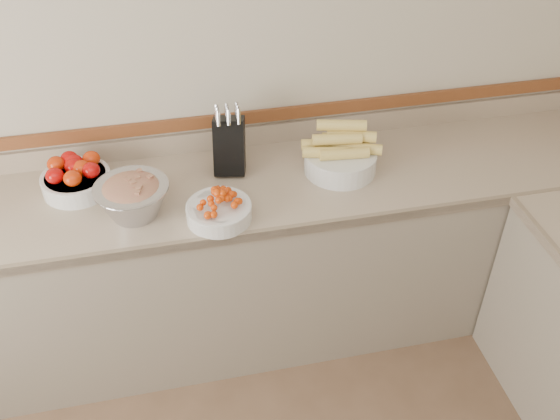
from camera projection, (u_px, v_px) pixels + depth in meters
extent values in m
plane|color=beige|center=(167.00, 73.00, 2.65)|extent=(4.00, 0.00, 4.00)
cube|color=tan|center=(184.00, 197.00, 2.67)|extent=(4.00, 0.65, 0.04)
cube|color=gray|center=(193.00, 272.00, 2.95)|extent=(4.00, 0.63, 0.86)
cube|color=#816E57|center=(192.00, 244.00, 2.43)|extent=(4.00, 0.02, 0.04)
cube|color=tan|center=(176.00, 144.00, 2.86)|extent=(4.00, 0.02, 0.10)
cube|color=brown|center=(174.00, 125.00, 2.80)|extent=(4.00, 0.02, 0.06)
cube|color=black|center=(229.00, 146.00, 2.71)|extent=(0.17, 0.19, 0.27)
cylinder|color=silver|center=(218.00, 118.00, 2.59)|extent=(0.02, 0.04, 0.07)
cylinder|color=silver|center=(229.00, 117.00, 2.59)|extent=(0.02, 0.04, 0.07)
cylinder|color=silver|center=(239.00, 116.00, 2.60)|extent=(0.02, 0.04, 0.07)
cylinder|color=silver|center=(217.00, 115.00, 2.61)|extent=(0.02, 0.04, 0.07)
cylinder|color=silver|center=(228.00, 114.00, 2.62)|extent=(0.02, 0.04, 0.07)
cylinder|color=silver|center=(238.00, 113.00, 2.62)|extent=(0.02, 0.04, 0.07)
cylinder|color=silver|center=(217.00, 112.00, 2.63)|extent=(0.02, 0.04, 0.07)
cylinder|color=silver|center=(227.00, 111.00, 2.64)|extent=(0.02, 0.04, 0.07)
cylinder|color=silver|center=(237.00, 110.00, 2.64)|extent=(0.02, 0.04, 0.07)
cylinder|color=white|center=(77.00, 182.00, 2.65)|extent=(0.29, 0.29, 0.08)
torus|color=white|center=(75.00, 176.00, 2.63)|extent=(0.29, 0.29, 0.01)
cylinder|color=white|center=(75.00, 176.00, 2.63)|extent=(0.26, 0.26, 0.01)
ellipsoid|color=#BA0907|center=(55.00, 176.00, 2.56)|extent=(0.08, 0.08, 0.07)
ellipsoid|color=red|center=(73.00, 178.00, 2.55)|extent=(0.08, 0.08, 0.07)
ellipsoid|color=#BA0907|center=(91.00, 170.00, 2.59)|extent=(0.08, 0.08, 0.07)
ellipsoid|color=red|center=(56.00, 164.00, 2.63)|extent=(0.08, 0.08, 0.07)
ellipsoid|color=#BA0907|center=(73.00, 167.00, 2.61)|extent=(0.08, 0.08, 0.07)
ellipsoid|color=red|center=(91.00, 159.00, 2.66)|extent=(0.08, 0.08, 0.07)
ellipsoid|color=#BA0907|center=(69.00, 159.00, 2.66)|extent=(0.08, 0.08, 0.07)
ellipsoid|color=red|center=(82.00, 168.00, 2.61)|extent=(0.08, 0.08, 0.07)
ellipsoid|color=#BA0907|center=(74.00, 162.00, 2.64)|extent=(0.08, 0.08, 0.07)
cylinder|color=white|center=(219.00, 212.00, 2.50)|extent=(0.26, 0.26, 0.07)
torus|color=white|center=(219.00, 207.00, 2.48)|extent=(0.26, 0.26, 0.01)
cylinder|color=white|center=(219.00, 207.00, 2.48)|extent=(0.23, 0.23, 0.01)
sphere|color=#D33C07|center=(239.00, 201.00, 2.46)|extent=(0.03, 0.03, 0.03)
sphere|color=#D33C07|center=(205.00, 201.00, 2.43)|extent=(0.03, 0.03, 0.03)
sphere|color=#D33C07|center=(232.00, 196.00, 2.47)|extent=(0.03, 0.03, 0.03)
sphere|color=#D33C07|center=(218.00, 195.00, 2.44)|extent=(0.03, 0.03, 0.03)
sphere|color=#D33C07|center=(208.00, 215.00, 2.40)|extent=(0.03, 0.03, 0.03)
sphere|color=#D33C07|center=(228.00, 208.00, 2.42)|extent=(0.03, 0.03, 0.03)
sphere|color=#D33C07|center=(218.00, 209.00, 2.41)|extent=(0.03, 0.03, 0.03)
sphere|color=#D33C07|center=(216.00, 193.00, 2.45)|extent=(0.03, 0.03, 0.03)
sphere|color=#D33C07|center=(223.00, 189.00, 2.52)|extent=(0.03, 0.03, 0.03)
sphere|color=#D33C07|center=(216.00, 192.00, 2.45)|extent=(0.03, 0.03, 0.03)
sphere|color=#D33C07|center=(205.00, 201.00, 2.43)|extent=(0.03, 0.03, 0.03)
sphere|color=#D33C07|center=(225.00, 214.00, 2.40)|extent=(0.03, 0.03, 0.03)
sphere|color=#D33C07|center=(218.00, 189.00, 2.52)|extent=(0.03, 0.03, 0.03)
sphere|color=#D33C07|center=(218.00, 192.00, 2.46)|extent=(0.03, 0.03, 0.03)
sphere|color=#D33C07|center=(241.00, 195.00, 2.50)|extent=(0.03, 0.03, 0.03)
sphere|color=#D33C07|center=(212.00, 191.00, 2.50)|extent=(0.03, 0.03, 0.03)
sphere|color=#D33C07|center=(224.00, 195.00, 2.45)|extent=(0.03, 0.03, 0.03)
sphere|color=#D33C07|center=(208.00, 191.00, 2.49)|extent=(0.03, 0.03, 0.03)
sphere|color=#D33C07|center=(207.00, 190.00, 2.52)|extent=(0.03, 0.03, 0.03)
sphere|color=#D33C07|center=(217.00, 195.00, 2.44)|extent=(0.03, 0.03, 0.03)
sphere|color=#D33C07|center=(234.00, 194.00, 2.49)|extent=(0.03, 0.03, 0.03)
sphere|color=#D33C07|center=(218.00, 193.00, 2.45)|extent=(0.03, 0.03, 0.03)
sphere|color=#D33C07|center=(221.00, 196.00, 2.44)|extent=(0.03, 0.03, 0.03)
sphere|color=#D33C07|center=(219.00, 194.00, 2.46)|extent=(0.03, 0.03, 0.03)
sphere|color=#D33C07|center=(232.00, 194.00, 2.47)|extent=(0.03, 0.03, 0.03)
sphere|color=#D33C07|center=(226.00, 202.00, 2.44)|extent=(0.03, 0.03, 0.03)
sphere|color=#D33C07|center=(236.00, 201.00, 2.45)|extent=(0.03, 0.03, 0.03)
sphere|color=#D33C07|center=(219.00, 191.00, 2.47)|extent=(0.03, 0.03, 0.03)
sphere|color=#D33C07|center=(203.00, 203.00, 2.44)|extent=(0.03, 0.03, 0.03)
sphere|color=#D33C07|center=(216.00, 193.00, 2.48)|extent=(0.03, 0.03, 0.03)
sphere|color=#D33C07|center=(222.00, 198.00, 2.44)|extent=(0.03, 0.03, 0.03)
sphere|color=#D33C07|center=(196.00, 208.00, 2.43)|extent=(0.03, 0.03, 0.03)
sphere|color=#D33C07|center=(227.00, 199.00, 2.45)|extent=(0.03, 0.03, 0.03)
cylinder|color=white|center=(340.00, 161.00, 2.76)|extent=(0.32, 0.32, 0.10)
torus|color=white|center=(341.00, 153.00, 2.73)|extent=(0.32, 0.32, 0.01)
cylinder|color=#E0BE5D|center=(327.00, 152.00, 2.68)|extent=(0.22, 0.09, 0.05)
cylinder|color=#E0BE5D|center=(344.00, 154.00, 2.68)|extent=(0.22, 0.07, 0.05)
cylinder|color=#E0BE5D|center=(357.00, 148.00, 2.71)|extent=(0.22, 0.12, 0.05)
cylinder|color=#E0BE5D|center=(326.00, 144.00, 2.74)|extent=(0.22, 0.08, 0.05)
cylinder|color=#E0BE5D|center=(346.00, 140.00, 2.76)|extent=(0.21, 0.14, 0.05)
cylinder|color=#E0BE5D|center=(337.00, 139.00, 2.68)|extent=(0.22, 0.08, 0.05)
cylinder|color=#E0BE5D|center=(352.00, 136.00, 2.70)|extent=(0.22, 0.12, 0.05)
cylinder|color=#E0BE5D|center=(342.00, 125.00, 2.68)|extent=(0.22, 0.10, 0.05)
cylinder|color=#B2B2BA|center=(133.00, 200.00, 2.50)|extent=(0.30, 0.30, 0.14)
torus|color=#B2B2BA|center=(131.00, 187.00, 2.46)|extent=(0.30, 0.30, 0.01)
ellipsoid|color=#AE133F|center=(131.00, 190.00, 2.46)|extent=(0.25, 0.25, 0.08)
cube|color=#AE133F|center=(133.00, 188.00, 2.43)|extent=(0.03, 0.03, 0.02)
cube|color=#91B357|center=(124.00, 179.00, 2.47)|extent=(0.02, 0.02, 0.02)
cube|color=#AE133F|center=(138.00, 194.00, 2.40)|extent=(0.03, 0.03, 0.02)
cube|color=#91B357|center=(150.00, 178.00, 2.48)|extent=(0.03, 0.03, 0.02)
cube|color=#AE133F|center=(129.00, 181.00, 2.46)|extent=(0.03, 0.03, 0.02)
cube|color=#91B357|center=(124.00, 182.00, 2.46)|extent=(0.02, 0.02, 0.02)
cube|color=#AE133F|center=(136.00, 183.00, 2.45)|extent=(0.02, 0.02, 0.02)
cube|color=#91B357|center=(126.00, 184.00, 2.46)|extent=(0.02, 0.02, 0.02)
cube|color=#AE133F|center=(133.00, 184.00, 2.44)|extent=(0.03, 0.03, 0.02)
cube|color=#91B357|center=(128.00, 186.00, 2.44)|extent=(0.03, 0.03, 0.02)
cube|color=#AE133F|center=(140.00, 172.00, 2.52)|extent=(0.02, 0.02, 0.02)
cube|color=#91B357|center=(131.00, 185.00, 2.46)|extent=(0.03, 0.03, 0.02)
cube|color=#AE133F|center=(139.00, 188.00, 2.41)|extent=(0.03, 0.03, 0.02)
cube|color=#91B357|center=(138.00, 178.00, 2.47)|extent=(0.02, 0.02, 0.02)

